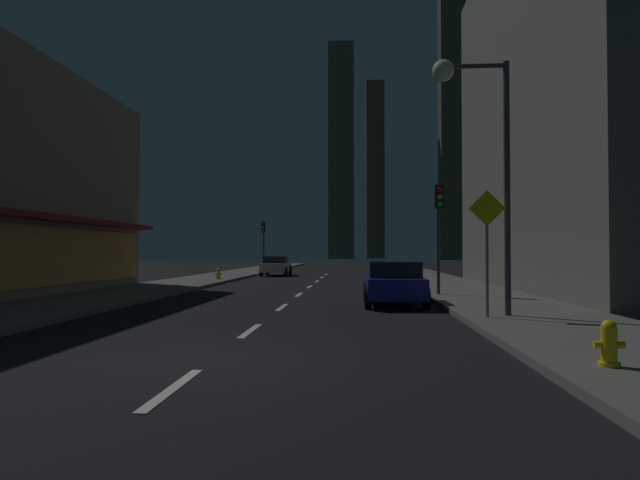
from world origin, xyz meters
name	(u,v)px	position (x,y,z in m)	size (l,w,h in m)	color
ground_plane	(324,276)	(0.00, 32.00, -0.05)	(78.00, 136.00, 0.10)	black
sidewalk_right	(419,275)	(7.00, 32.00, 0.07)	(4.00, 76.00, 0.15)	#605E59
sidewalk_left	(232,274)	(-7.00, 32.00, 0.07)	(4.00, 76.00, 0.15)	#605E59
lane_marking_center	(305,290)	(0.00, 16.20, 0.01)	(0.16, 38.60, 0.01)	silver
building_apartment_right	(632,100)	(14.50, 16.00, 8.45)	(11.00, 20.00, 16.91)	slate
skyscraper_distant_tall	(341,152)	(-1.41, 132.68, 27.50)	(6.46, 8.43, 55.01)	#5C5845
skyscraper_distant_mid	(375,171)	(7.77, 148.18, 24.91)	(5.05, 8.02, 49.82)	#504C3C
skyscraper_distant_short	(456,108)	(24.71, 114.82, 33.79)	(7.43, 5.14, 67.58)	#504C3C
car_parked_near	(394,283)	(3.60, 9.46, 0.74)	(1.98, 4.24, 1.45)	navy
car_parked_far	(276,266)	(-3.60, 31.79, 0.74)	(1.98, 4.24, 1.45)	silver
fire_hydrant_yellow_near	(609,345)	(5.90, -0.93, 0.45)	(0.42, 0.30, 0.65)	yellow
fire_hydrant_far_left	(218,274)	(-5.90, 23.62, 0.45)	(0.42, 0.30, 0.65)	gold
traffic_light_near_right	(439,215)	(5.50, 12.28, 3.19)	(0.32, 0.48, 4.20)	#2D2D2D
traffic_light_far_left	(263,235)	(-5.50, 37.34, 3.19)	(0.32, 0.48, 4.20)	#2D2D2D
street_lamp_right	(474,123)	(5.38, 5.35, 5.07)	(1.96, 0.56, 6.58)	#38383D
pedestrian_crossing_sign	(487,242)	(5.60, 4.98, 2.02)	(0.91, 0.08, 3.15)	slate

